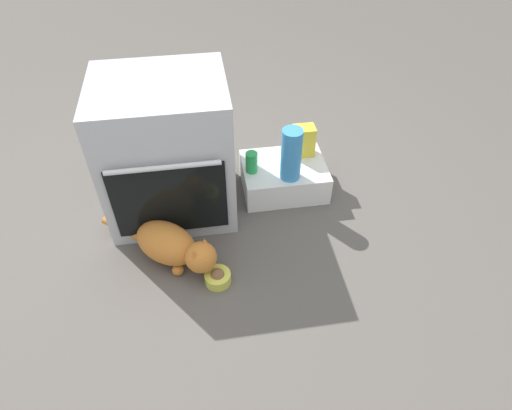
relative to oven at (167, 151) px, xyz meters
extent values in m
plane|color=#56514C|center=(0.03, -0.44, -0.37)|extent=(8.00, 8.00, 0.00)
cube|color=#B7BABF|center=(0.00, 0.00, 0.00)|extent=(0.64, 0.54, 0.75)
cube|color=black|center=(0.00, -0.28, -0.09)|extent=(0.55, 0.01, 0.41)
cylinder|color=silver|center=(0.00, -0.30, 0.13)|extent=(0.51, 0.02, 0.02)
cube|color=white|center=(0.63, 0.04, -0.29)|extent=(0.47, 0.36, 0.17)
cylinder|color=#D1D14C|center=(0.19, -0.57, -0.35)|extent=(0.12, 0.12, 0.06)
sphere|color=brown|center=(0.19, -0.57, -0.33)|extent=(0.07, 0.07, 0.07)
ellipsoid|color=#C6752D|center=(-0.04, -0.39, -0.26)|extent=(0.38, 0.36, 0.20)
sphere|color=#C6752D|center=(0.12, -0.52, -0.24)|extent=(0.15, 0.15, 0.15)
cone|color=#C6752D|center=(0.14, -0.49, -0.19)|extent=(0.05, 0.05, 0.07)
cone|color=#C6752D|center=(0.09, -0.55, -0.19)|extent=(0.05, 0.05, 0.07)
cylinder|color=#C6752D|center=(-0.26, -0.22, -0.31)|extent=(0.25, 0.21, 0.05)
sphere|color=#C6752D|center=(0.07, -0.41, -0.35)|extent=(0.06, 0.06, 0.06)
sphere|color=#C6752D|center=(0.00, -0.50, -0.35)|extent=(0.06, 0.06, 0.06)
cube|color=yellow|center=(0.75, 0.13, -0.12)|extent=(0.12, 0.09, 0.18)
cylinder|color=#388CD1|center=(0.64, -0.06, -0.06)|extent=(0.11, 0.11, 0.30)
cylinder|color=green|center=(0.44, 0.02, -0.15)|extent=(0.07, 0.07, 0.12)
camera|label=1|loc=(0.17, -1.85, 1.35)|focal=30.83mm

